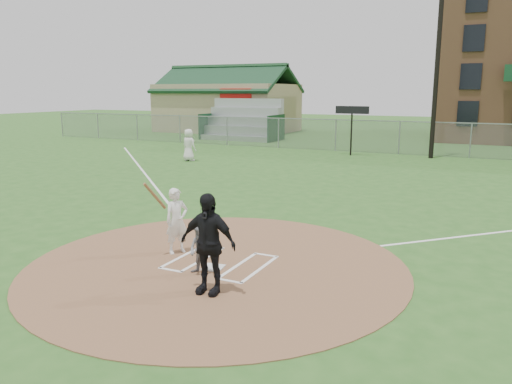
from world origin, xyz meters
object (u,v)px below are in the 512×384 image
at_px(umpire, 208,243).
at_px(batter_at_plate, 176,221).
at_px(home_plate, 213,267).
at_px(ondeck_player, 189,145).
at_px(catcher, 200,251).

bearing_deg(umpire, batter_at_plate, 135.53).
bearing_deg(home_plate, ondeck_player, 125.07).
bearing_deg(umpire, home_plate, 114.42).
relative_size(ondeck_player, batter_at_plate, 0.99).
distance_m(umpire, ondeck_player, 18.63).
xyz_separation_m(catcher, ondeck_player, (-9.91, 14.63, 0.33)).
xyz_separation_m(umpire, ondeck_player, (-10.55, 15.35, -0.12)).
height_order(umpire, batter_at_plate, umpire).
bearing_deg(ondeck_player, catcher, 133.82).
distance_m(catcher, umpire, 1.06).
bearing_deg(home_plate, umpire, -63.12).
relative_size(home_plate, batter_at_plate, 0.24).
xyz_separation_m(catcher, batter_at_plate, (-1.28, 1.00, 0.26)).
xyz_separation_m(home_plate, umpire, (0.60, -1.18, 0.96)).
bearing_deg(batter_at_plate, ondeck_player, 122.36).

